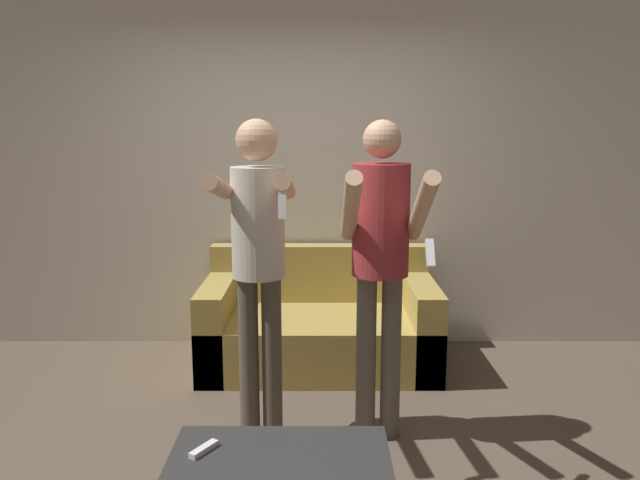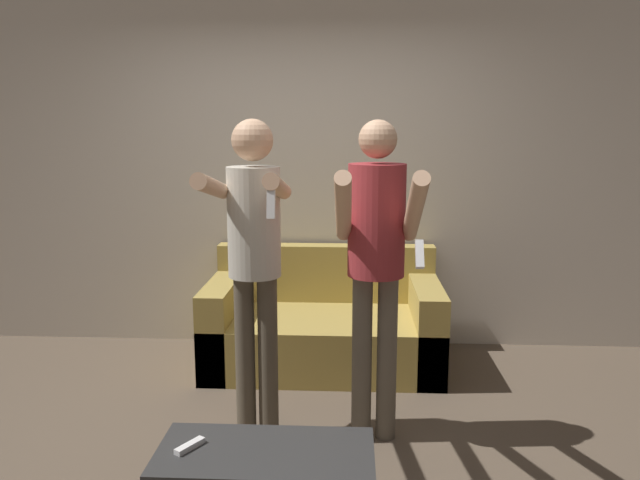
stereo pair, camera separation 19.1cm
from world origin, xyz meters
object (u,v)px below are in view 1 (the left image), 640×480
person_standing_left (259,246)px  coffee_table (281,460)px  remote_on_table (204,449)px  couch (320,327)px  person_standing_right (381,246)px

person_standing_left → coffee_table: person_standing_left is taller
person_standing_left → remote_on_table: person_standing_left is taller
coffee_table → remote_on_table: (-0.32, -0.00, 0.05)m
couch → remote_on_table: couch is taller
person_standing_left → remote_on_table: size_ratio=12.02×
person_standing_left → coffee_table: size_ratio=1.88×
coffee_table → remote_on_table: size_ratio=6.38×
couch → coffee_table: (-0.17, -1.92, 0.05)m
person_standing_right → person_standing_left: bearing=179.9°
couch → person_standing_right: person_standing_right is taller
couch → person_standing_left: (-0.33, -1.12, 0.82)m
person_standing_right → remote_on_table: person_standing_right is taller
person_standing_left → couch: bearing=73.7°
coffee_table → person_standing_left: bearing=101.3°
couch → person_standing_right: bearing=-73.7°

